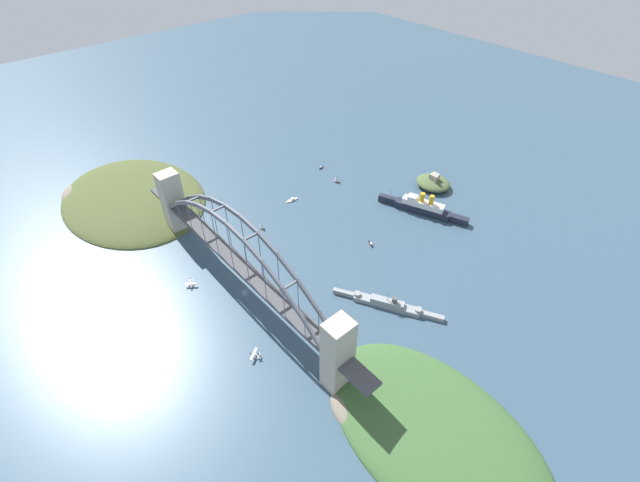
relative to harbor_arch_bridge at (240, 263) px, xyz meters
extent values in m
plane|color=#385166|center=(0.00, 0.00, -31.52)|extent=(1400.00, 1400.00, 0.00)
cube|color=#BCB29E|center=(-106.48, 0.00, -1.81)|extent=(14.13, 17.29, 59.42)
cube|color=#BCB29E|center=(106.48, 0.00, -1.81)|extent=(14.13, 17.29, 59.42)
cube|color=#47474C|center=(0.00, 0.00, -2.39)|extent=(198.84, 12.86, 2.40)
cube|color=#47474C|center=(-125.55, 0.00, -2.39)|extent=(24.00, 12.86, 2.40)
cube|color=#47474C|center=(125.55, 0.00, -2.39)|extent=(24.00, 12.86, 2.40)
cube|color=slate|center=(-92.66, -5.79, 5.32)|extent=(22.51, 1.80, 17.98)
cube|color=slate|center=(-72.07, -5.79, 19.03)|extent=(22.20, 1.80, 14.76)
cube|color=slate|center=(-51.48, -5.79, 29.31)|extent=(21.82, 1.80, 11.52)
cube|color=slate|center=(-30.89, -5.79, 36.16)|extent=(21.37, 1.80, 8.25)
cube|color=slate|center=(-10.30, -5.79, 39.59)|extent=(20.86, 1.80, 4.90)
cube|color=slate|center=(10.30, -5.79, 39.59)|extent=(20.86, 1.80, 4.90)
cube|color=slate|center=(30.89, -5.79, 36.16)|extent=(21.37, 1.80, 8.25)
cube|color=slate|center=(51.48, -5.79, 29.31)|extent=(21.82, 1.80, 11.52)
cube|color=slate|center=(72.07, -5.79, 19.03)|extent=(22.20, 1.80, 14.76)
cube|color=slate|center=(92.66, -5.79, 5.32)|extent=(22.51, 1.80, 17.98)
cube|color=slate|center=(-92.66, 5.79, 5.32)|extent=(22.51, 1.80, 17.98)
cube|color=slate|center=(-72.07, 5.79, 19.03)|extent=(22.20, 1.80, 14.76)
cube|color=slate|center=(-51.48, 5.79, 29.31)|extent=(21.82, 1.80, 11.52)
cube|color=slate|center=(-30.89, 5.79, 36.16)|extent=(21.37, 1.80, 8.25)
cube|color=slate|center=(-10.30, 5.79, 39.59)|extent=(20.86, 1.80, 4.90)
cube|color=slate|center=(10.30, 5.79, 39.59)|extent=(20.86, 1.80, 4.90)
cube|color=slate|center=(30.89, 5.79, 36.16)|extent=(21.37, 1.80, 8.25)
cube|color=slate|center=(51.48, 5.79, 29.31)|extent=(21.82, 1.80, 11.52)
cube|color=slate|center=(72.07, 5.79, 19.03)|extent=(22.20, 1.80, 14.76)
cube|color=slate|center=(92.66, 5.79, 5.32)|extent=(22.51, 1.80, 17.98)
cube|color=slate|center=(-102.95, 0.00, -2.39)|extent=(1.40, 11.58, 1.40)
cube|color=slate|center=(-61.77, 0.00, 25.03)|extent=(1.40, 11.58, 1.40)
cube|color=slate|center=(-20.59, 0.00, 38.73)|extent=(1.40, 11.58, 1.40)
cube|color=slate|center=(20.59, 0.00, 38.73)|extent=(1.40, 11.58, 1.40)
cube|color=slate|center=(61.77, 0.00, 25.03)|extent=(1.40, 11.58, 1.40)
cube|color=slate|center=(102.95, 0.00, -2.39)|extent=(1.40, 11.58, 1.40)
cylinder|color=slate|center=(-82.36, -5.79, 5.92)|extent=(0.56, 0.56, 14.22)
cylinder|color=slate|center=(-82.36, 5.79, 5.92)|extent=(0.56, 0.56, 14.22)
cylinder|color=slate|center=(-61.77, -5.79, 11.92)|extent=(0.56, 0.56, 26.22)
cylinder|color=slate|center=(-61.77, 5.79, 11.92)|extent=(0.56, 0.56, 26.22)
cylinder|color=slate|center=(-41.18, -5.79, 16.20)|extent=(0.56, 0.56, 34.78)
cylinder|color=slate|center=(-41.18, 5.79, 16.20)|extent=(0.56, 0.56, 34.78)
cylinder|color=slate|center=(-20.59, -5.79, 18.77)|extent=(0.56, 0.56, 39.92)
cylinder|color=slate|center=(-20.59, 5.79, 18.77)|extent=(0.56, 0.56, 39.92)
cylinder|color=slate|center=(0.00, -5.79, 19.63)|extent=(0.56, 0.56, 41.64)
cylinder|color=slate|center=(0.00, 5.79, 19.63)|extent=(0.56, 0.56, 41.64)
cylinder|color=slate|center=(20.59, -5.79, 18.77)|extent=(0.56, 0.56, 39.92)
cylinder|color=slate|center=(20.59, 5.79, 18.77)|extent=(0.56, 0.56, 39.92)
cylinder|color=slate|center=(41.18, -5.79, 16.20)|extent=(0.56, 0.56, 34.78)
cylinder|color=slate|center=(41.18, 5.79, 16.20)|extent=(0.56, 0.56, 34.78)
cylinder|color=slate|center=(61.77, -5.79, 11.92)|extent=(0.56, 0.56, 26.22)
cylinder|color=slate|center=(61.77, 5.79, 11.92)|extent=(0.56, 0.56, 26.22)
cylinder|color=slate|center=(82.36, -5.79, 5.92)|extent=(0.56, 0.56, 14.22)
cylinder|color=slate|center=(82.36, 5.79, 5.92)|extent=(0.56, 0.56, 14.22)
ellipsoid|color=#4C562D|center=(-178.77, -12.75, -31.52)|extent=(169.88, 131.40, 19.76)
ellipsoid|color=#756B5B|center=(-216.99, -48.88, -31.52)|extent=(59.46, 39.42, 10.87)
ellipsoid|color=#3D6033|center=(170.52, 20.61, -31.52)|extent=(151.51, 92.90, 19.43)
ellipsoid|color=#756B5B|center=(136.43, -4.94, -31.52)|extent=(53.03, 27.87, 10.69)
cube|color=#1E2333|center=(26.15, 187.92, -28.02)|extent=(53.53, 28.66, 6.99)
cube|color=#1E2333|center=(-7.09, 175.22, -28.02)|extent=(18.64, 11.63, 6.99)
cube|color=#1E2333|center=(59.39, 200.62, -28.02)|extent=(19.04, 12.69, 6.99)
cube|color=white|center=(26.15, 187.92, -21.63)|extent=(40.52, 22.45, 5.79)
cube|color=white|center=(15.87, 183.99, -17.13)|extent=(10.98, 10.35, 3.20)
cylinder|color=gold|center=(24.28, 187.21, -14.38)|extent=(4.63, 4.63, 8.70)
cylinder|color=gold|center=(32.69, 190.42, -14.38)|extent=(4.63, 4.63, 8.70)
cylinder|color=tan|center=(-5.01, 176.02, -19.52)|extent=(0.50, 0.50, 10.00)
cube|color=gray|center=(84.25, 73.37, -29.58)|extent=(48.98, 31.45, 3.87)
cube|color=gray|center=(54.00, 56.77, -29.58)|extent=(16.74, 11.25, 3.87)
cube|color=gray|center=(114.50, 89.97, -29.58)|extent=(17.07, 11.84, 3.87)
cube|color=gray|center=(84.25, 73.37, -26.22)|extent=(25.57, 17.69, 2.86)
cylinder|color=gray|center=(63.45, 61.96, -26.55)|extent=(5.24, 5.24, 2.20)
cylinder|color=gray|center=(105.05, 84.78, -26.55)|extent=(5.24, 5.24, 2.20)
cylinder|color=gray|center=(84.25, 73.37, -19.79)|extent=(0.60, 0.60, 10.00)
cylinder|color=#4C4C51|center=(88.79, 75.86, -22.59)|extent=(4.11, 4.11, 4.40)
ellipsoid|color=#4C6038|center=(5.39, 231.70, -26.72)|extent=(35.93, 32.11, 9.59)
cube|color=#9E937F|center=(5.39, 231.70, -20.10)|extent=(8.00, 8.00, 7.49)
cylinder|color=gray|center=(9.89, 228.20, -19.72)|extent=(3.60, 3.60, 8.24)
cylinder|color=#B7B7B2|center=(-33.42, -26.86, -31.07)|extent=(4.72, 3.85, 0.90)
cylinder|color=#B7B7B2|center=(-35.60, -29.78, -31.07)|extent=(4.72, 3.85, 0.90)
cylinder|color=maroon|center=(-33.42, -26.86, -30.08)|extent=(0.14, 0.14, 1.07)
cylinder|color=maroon|center=(-35.60, -29.78, -30.08)|extent=(0.14, 0.14, 1.07)
ellipsoid|color=silver|center=(-34.51, -28.32, -28.98)|extent=(6.78, 5.47, 1.13)
cylinder|color=maroon|center=(-31.76, -30.38, -28.98)|extent=(1.29, 1.34, 1.08)
cube|color=silver|center=(-33.75, -28.89, -28.49)|extent=(6.85, 8.35, 0.20)
cube|color=silver|center=(-37.19, -26.31, -28.86)|extent=(2.97, 3.45, 0.12)
cube|color=maroon|center=(-37.19, -26.31, -27.66)|extent=(0.95, 0.75, 1.50)
cylinder|color=#B7B7B2|center=(55.99, -29.96, -31.07)|extent=(5.88, 4.19, 0.90)
cylinder|color=#B7B7B2|center=(54.38, -27.41, -31.07)|extent=(5.88, 4.19, 0.90)
cylinder|color=black|center=(55.99, -29.96, -30.08)|extent=(0.14, 0.14, 1.06)
cylinder|color=black|center=(54.38, -27.41, -30.08)|extent=(0.14, 0.14, 1.06)
ellipsoid|color=beige|center=(55.19, -28.69, -28.96)|extent=(6.20, 4.54, 1.19)
cylinder|color=black|center=(52.68, -30.28, -28.96)|extent=(1.28, 1.39, 1.13)
cube|color=beige|center=(54.49, -29.13, -28.45)|extent=(6.95, 9.60, 0.20)
cube|color=beige|center=(57.63, -27.13, -28.84)|extent=(3.02, 3.89, 0.12)
cube|color=black|center=(57.63, -27.13, -27.61)|extent=(0.99, 0.69, 1.50)
cube|color=black|center=(-99.26, 168.92, -30.95)|extent=(3.20, 4.95, 1.12)
cube|color=black|center=(-100.32, 171.83, -30.95)|extent=(1.42, 1.78, 1.12)
cube|color=black|center=(-98.21, 166.01, -30.95)|extent=(1.60, 1.84, 1.12)
cube|color=beige|center=(-99.07, 168.38, -29.89)|extent=(2.09, 2.65, 1.01)
cube|color=brown|center=(-67.15, 162.86, -31.14)|extent=(5.07, 3.75, 0.74)
cube|color=brown|center=(-64.31, 164.28, -31.14)|extent=(1.78, 1.44, 0.74)
cube|color=brown|center=(-69.99, 161.43, -31.14)|extent=(1.86, 1.58, 0.74)
cylinder|color=tan|center=(-66.79, 163.04, -26.60)|extent=(0.16, 0.16, 8.35)
cone|color=white|center=(-68.04, 162.41, -27.02)|extent=(5.86, 5.86, 6.68)
cube|color=gold|center=(-56.87, 57.42, -31.16)|extent=(4.65, 3.42, 0.72)
cube|color=gold|center=(-59.47, 58.61, -31.16)|extent=(1.64, 1.33, 0.72)
cube|color=gold|center=(-54.27, 56.23, -31.16)|extent=(1.70, 1.48, 0.72)
cylinder|color=tan|center=(-57.20, 57.57, -27.29)|extent=(0.16, 0.16, 7.02)
cone|color=white|center=(-56.06, 57.05, -27.64)|extent=(5.22, 5.22, 5.62)
cube|color=black|center=(26.35, 116.37, -30.98)|extent=(5.78, 3.97, 1.06)
cube|color=black|center=(23.00, 117.94, -30.98)|extent=(2.09, 1.68, 1.06)
cube|color=black|center=(29.69, 114.80, -30.98)|extent=(2.17, 1.85, 1.06)
cube|color=beige|center=(26.97, 116.08, -29.85)|extent=(3.12, 2.47, 1.20)
cube|color=silver|center=(-72.32, 105.36, -30.98)|extent=(4.18, 8.02, 1.07)
cube|color=silver|center=(-72.91, 100.27, -30.98)|extent=(2.11, 2.75, 1.07)
cube|color=silver|center=(-71.73, 110.45, -30.98)|extent=(2.47, 2.80, 1.07)
cube|color=beige|center=(-72.21, 106.32, -29.75)|extent=(3.08, 4.12, 1.39)
camera|label=1|loc=(219.82, -114.31, 228.36)|focal=24.97mm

